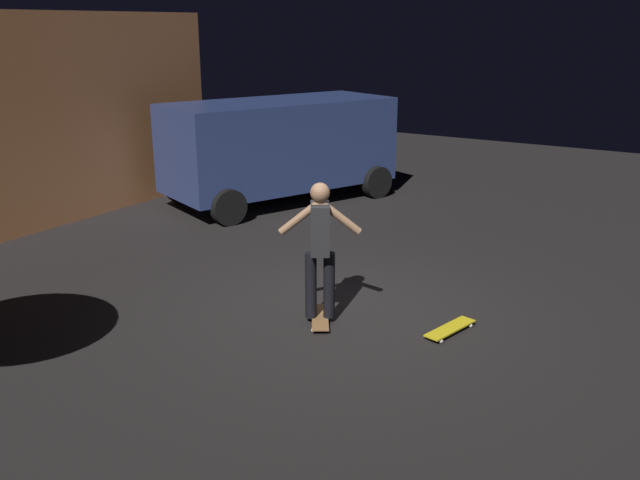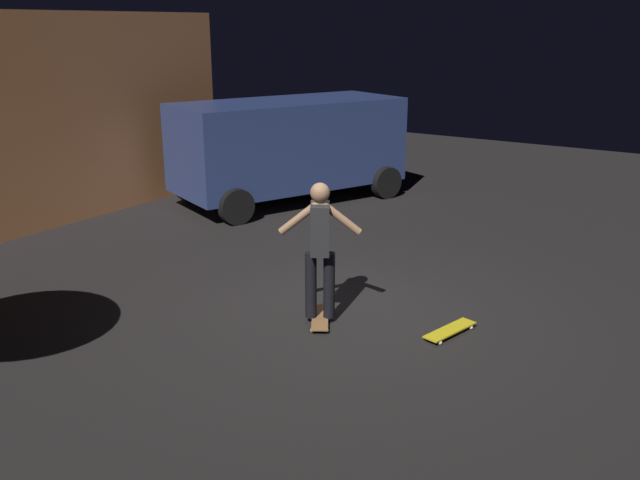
% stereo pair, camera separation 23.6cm
% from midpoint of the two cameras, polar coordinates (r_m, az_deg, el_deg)
% --- Properties ---
extents(ground_plane, '(28.00, 28.00, 0.00)m').
position_cam_midpoint_polar(ground_plane, '(8.74, 1.03, -6.01)').
color(ground_plane, black).
extents(parked_van, '(4.98, 3.62, 2.03)m').
position_cam_midpoint_polar(parked_van, '(14.03, -3.81, 7.93)').
color(parked_van, navy).
rests_on(parked_van, ground_plane).
extents(skateboard_ridden, '(0.77, 0.59, 0.07)m').
position_cam_midpoint_polar(skateboard_ridden, '(8.45, -0.80, -6.45)').
color(skateboard_ridden, olive).
rests_on(skateboard_ridden, ground_plane).
extents(skateboard_spare, '(0.81, 0.38, 0.07)m').
position_cam_midpoint_polar(skateboard_spare, '(8.29, 9.93, -7.25)').
color(skateboard_spare, gold).
rests_on(skateboard_spare, ground_plane).
extents(skater, '(0.60, 0.88, 1.67)m').
position_cam_midpoint_polar(skater, '(8.11, -0.83, -0.09)').
color(skater, black).
rests_on(skater, skateboard_ridden).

